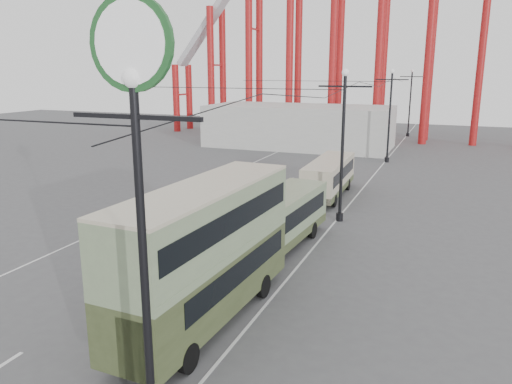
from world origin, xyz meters
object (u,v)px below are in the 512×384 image
at_px(single_decker_cream, 329,176).
at_px(pedestrian, 242,245).
at_px(lamp_post_near, 136,138).
at_px(double_decker_bus, 206,247).
at_px(single_decker_green, 274,223).

relative_size(single_decker_cream, pedestrian, 4.88).
relative_size(lamp_post_near, single_decker_cream, 1.21).
xyz_separation_m(double_decker_bus, single_decker_cream, (-0.36, 20.47, -1.39)).
xyz_separation_m(lamp_post_near, double_decker_bus, (-1.80, 6.40, -4.92)).
xyz_separation_m(single_decker_green, single_decker_cream, (-0.21, 12.70, -0.07)).
bearing_deg(double_decker_bus, lamp_post_near, -71.71).
relative_size(single_decker_green, single_decker_cream, 1.16).
height_order(single_decker_green, pedestrian, single_decker_green).
bearing_deg(pedestrian, single_decker_cream, -108.99).
xyz_separation_m(double_decker_bus, single_decker_green, (-0.14, 7.77, -1.32)).
height_order(lamp_post_near, double_decker_bus, lamp_post_near).
xyz_separation_m(lamp_post_near, single_decker_green, (-1.94, 14.17, -6.23)).
bearing_deg(lamp_post_near, double_decker_bus, 105.70).
height_order(lamp_post_near, single_decker_cream, lamp_post_near).
bearing_deg(single_decker_cream, double_decker_bus, -90.55).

